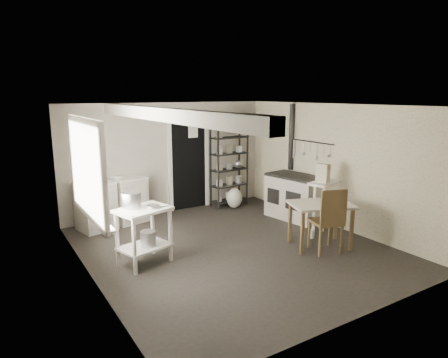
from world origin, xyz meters
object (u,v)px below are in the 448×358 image
base_cabinets (112,202)px  shelf_rack (229,164)px  stockpot (131,202)px  stove (295,197)px  flour_sack (234,197)px  chair (326,222)px  work_table (320,224)px  prep_table (144,238)px

base_cabinets → shelf_rack: bearing=-12.2°
stockpot → stove: 3.57m
shelf_rack → stove: shelf_rack is taller
shelf_rack → flour_sack: (-0.01, -0.24, -0.71)m
stockpot → chair: bearing=-23.0°
work_table → flour_sack: bearing=88.7°
shelf_rack → chair: bearing=-97.4°
stockpot → flour_sack: (2.90, 1.68, -0.70)m
stockpot → base_cabinets: (0.26, 1.90, -0.48)m
stockpot → prep_table: bearing=-38.2°
shelf_rack → work_table: bearing=-96.0°
shelf_rack → chair: 3.12m
work_table → stove: bearing=63.8°
base_cabinets → chair: size_ratio=1.28×
work_table → flour_sack: size_ratio=2.23×
base_cabinets → work_table: 3.86m
stove → shelf_rack: bearing=102.6°
stove → flour_sack: stove is taller
stove → work_table: 1.54m
prep_table → work_table: bearing=-17.8°
prep_table → stove: 3.42m
stockpot → flour_sack: 3.42m
shelf_rack → flour_sack: size_ratio=4.09×
stockpot → work_table: bearing=-18.9°
shelf_rack → flour_sack: 0.75m
base_cabinets → stockpot: bearing=-110.4°
prep_table → stockpot: stockpot is taller
prep_table → stockpot: size_ratio=2.91×
prep_table → base_cabinets: size_ratio=0.63×
prep_table → work_table: size_ratio=0.88×
prep_table → work_table: (2.70, -0.87, -0.02)m
base_cabinets → stove: 3.58m
chair → base_cabinets: bearing=146.0°
work_table → shelf_rack: bearing=88.5°
stockpot → base_cabinets: size_ratio=0.22×
prep_table → base_cabinets: base_cabinets is taller
base_cabinets → chair: chair is taller
work_table → chair: size_ratio=0.91×
base_cabinets → flour_sack: size_ratio=3.13×
work_table → chair: 0.24m
stove → stockpot: bearing=177.4°
prep_table → flour_sack: 3.29m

